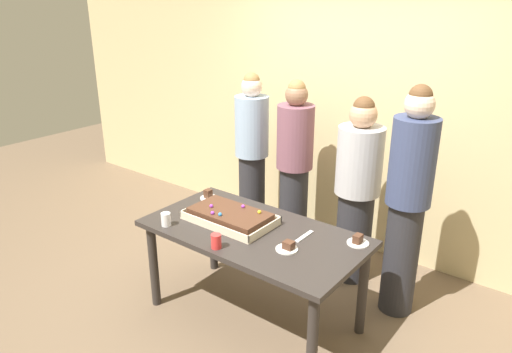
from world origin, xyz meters
name	(u,v)px	position (x,y,z in m)	size (l,w,h in m)	color
ground_plane	(254,317)	(0.00, 0.00, 0.00)	(12.00, 12.00, 0.00)	brown
interior_back_panel	(361,93)	(0.00, 1.60, 1.50)	(8.00, 0.12, 3.00)	#CCB784
party_table	(253,242)	(0.00, 0.00, 0.65)	(1.61, 0.85, 0.75)	#2D2826
sheet_cake	(230,216)	(-0.23, 0.01, 0.79)	(0.67, 0.39, 0.11)	beige
plated_slice_near_left	(209,196)	(-0.65, 0.23, 0.77)	(0.15, 0.15, 0.08)	white
plated_slice_near_right	(288,247)	(0.35, -0.08, 0.77)	(0.15, 0.15, 0.06)	white
plated_slice_far_left	(358,241)	(0.69, 0.28, 0.77)	(0.15, 0.15, 0.07)	white
drink_cup_nearest	(216,241)	(-0.04, -0.35, 0.80)	(0.07, 0.07, 0.10)	red
drink_cup_middle	(166,219)	(-0.56, -0.33, 0.80)	(0.07, 0.07, 0.10)	white
cake_server_utensil	(304,236)	(0.34, 0.14, 0.75)	(0.03, 0.20, 0.01)	silver
person_serving_front	(294,166)	(-0.36, 1.07, 0.86)	(0.33, 0.33, 1.66)	#28282D
person_green_shirt_behind	(357,190)	(0.32, 0.99, 0.82)	(0.38, 0.38, 1.61)	#28282D
person_striped_tie_right	(408,200)	(0.82, 0.78, 0.94)	(0.32, 0.32, 1.78)	#28282D
person_far_right_suit	(252,155)	(-0.84, 1.05, 0.87)	(0.32, 0.32, 1.67)	#28282D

